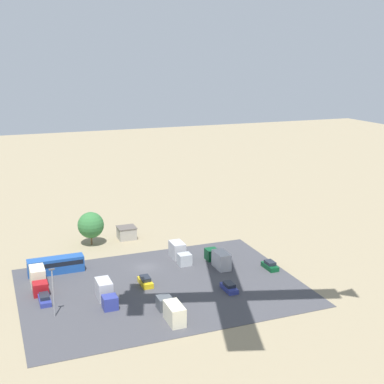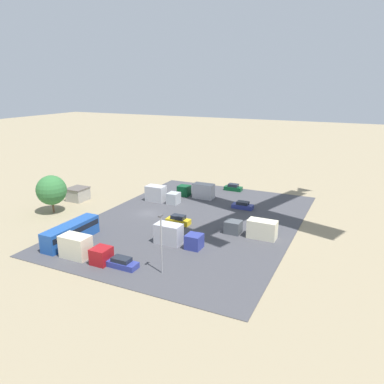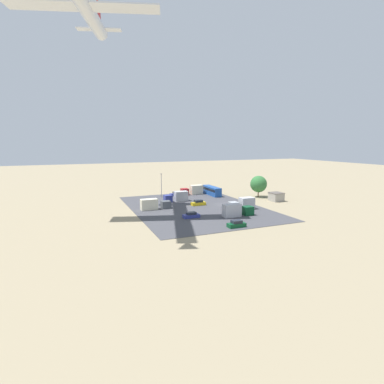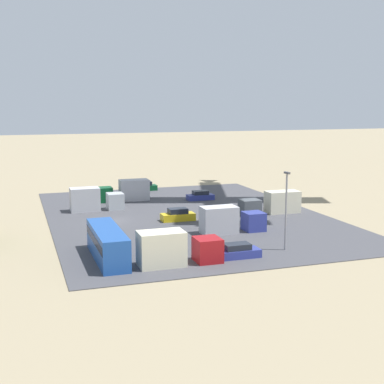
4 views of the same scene
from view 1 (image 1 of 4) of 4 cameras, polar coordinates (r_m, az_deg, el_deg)
name	(u,v)px [view 1 (image 1 of 4)]	position (r m, az deg, el deg)	size (l,w,h in m)	color
ground_plane	(146,268)	(106.82, -4.96, -8.04)	(400.00, 400.00, 0.00)	gray
parking_lot_surface	(161,287)	(98.11, -3.29, -10.09)	(49.53, 36.12, 0.08)	#424247
shed_building	(127,233)	(123.03, -6.99, -4.34)	(4.12, 3.89, 2.79)	#9E998E
bus	(56,265)	(106.50, -14.33, -7.53)	(10.57, 2.59, 3.06)	#1E4C9E
parked_car_0	(44,299)	(95.42, -15.46, -10.94)	(1.85, 4.64, 1.42)	navy
parked_car_1	(145,281)	(98.87, -4.99, -9.47)	(1.87, 4.35, 1.61)	gold
parked_car_2	(270,266)	(106.58, 8.31, -7.77)	(1.84, 4.12, 1.57)	#0C4723
parked_car_3	(229,287)	(96.55, 3.98, -10.10)	(1.81, 4.23, 1.46)	navy
parked_truck_0	(179,253)	(109.70, -1.37, -6.48)	(2.51, 7.45, 3.32)	#ADB2B7
parked_truck_1	(219,258)	(106.81, 2.85, -7.10)	(2.34, 8.29, 3.26)	#0C4723
parked_truck_2	(38,280)	(100.96, -16.07, -8.97)	(2.58, 7.99, 3.31)	maroon
parked_truck_3	(172,310)	(86.65, -2.19, -12.51)	(2.33, 8.60, 3.03)	#4C5156
parked_truck_4	(106,293)	(93.43, -9.20, -10.56)	(2.41, 7.73, 3.18)	navy
tree_near_shed	(91,225)	(119.30, -10.75, -3.49)	(5.75, 5.75, 7.44)	brown
light_pole_lot_centre	(53,290)	(88.58, -14.60, -10.12)	(0.90, 0.28, 8.19)	gray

